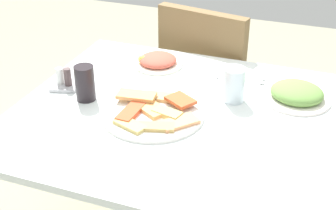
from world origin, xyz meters
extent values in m
cube|color=white|center=(0.00, 0.00, 0.71)|extent=(1.05, 0.92, 0.02)
cylinder|color=#494958|center=(-0.46, 0.40, 0.35)|extent=(0.04, 0.04, 0.70)
cylinder|color=#494958|center=(0.46, 0.40, 0.35)|extent=(0.04, 0.04, 0.70)
cube|color=brown|center=(-0.05, 0.73, 0.39)|extent=(0.49, 0.49, 0.06)
cube|color=brown|center=(-0.09, 0.55, 0.65)|extent=(0.40, 0.12, 0.46)
cylinder|color=brown|center=(0.17, 0.88, 0.18)|extent=(0.03, 0.03, 0.36)
cylinder|color=brown|center=(-0.20, 0.96, 0.18)|extent=(0.03, 0.03, 0.36)
cylinder|color=brown|center=(0.10, 0.51, 0.18)|extent=(0.03, 0.03, 0.36)
cylinder|color=brown|center=(-0.27, 0.58, 0.18)|extent=(0.03, 0.03, 0.36)
cylinder|color=white|center=(-0.07, -0.05, 0.73)|extent=(0.33, 0.33, 0.01)
cube|color=#E8A55F|center=(-0.07, -0.04, 0.75)|extent=(0.12, 0.11, 0.01)
cube|color=#E69E68|center=(0.03, -0.09, 0.74)|extent=(0.12, 0.13, 0.01)
cube|color=tan|center=(-0.15, 0.00, 0.76)|extent=(0.13, 0.08, 0.01)
cube|color=#DA512D|center=(-0.13, -0.08, 0.75)|extent=(0.06, 0.14, 0.02)
cube|color=tan|center=(-0.03, -0.14, 0.74)|extent=(0.13, 0.08, 0.01)
cube|color=tan|center=(-0.07, 0.05, 0.74)|extent=(0.13, 0.07, 0.01)
cube|color=#CC552C|center=(0.00, 0.02, 0.76)|extent=(0.11, 0.11, 0.01)
cube|color=#D9BC65|center=(-0.02, -0.05, 0.75)|extent=(0.10, 0.07, 0.02)
cube|color=#D1BA68|center=(-0.10, -0.15, 0.74)|extent=(0.11, 0.08, 0.01)
cylinder|color=white|center=(-0.19, 0.31, 0.73)|extent=(0.19, 0.19, 0.01)
ellipsoid|color=#CA5644|center=(-0.19, 0.31, 0.75)|extent=(0.17, 0.17, 0.04)
sphere|color=#DEDF57|center=(-0.25, 0.29, 0.75)|extent=(0.03, 0.03, 0.03)
cylinder|color=white|center=(0.35, 0.22, 0.73)|extent=(0.23, 0.23, 0.01)
ellipsoid|color=#6D9C49|center=(0.35, 0.22, 0.75)|extent=(0.21, 0.20, 0.06)
sphere|color=#EDE74F|center=(0.40, 0.17, 0.75)|extent=(0.02, 0.02, 0.02)
cylinder|color=black|center=(-0.32, -0.03, 0.79)|extent=(0.09, 0.09, 0.12)
cylinder|color=silver|center=(0.15, 0.14, 0.79)|extent=(0.07, 0.07, 0.12)
cube|color=white|center=(0.14, 0.30, 0.73)|extent=(0.15, 0.15, 0.00)
cube|color=silver|center=(0.14, 0.28, 0.73)|extent=(0.17, 0.03, 0.00)
cube|color=silver|center=(0.14, 0.32, 0.73)|extent=(0.17, 0.02, 0.00)
cube|color=#B2B2B7|center=(-0.43, 0.02, 0.73)|extent=(0.11, 0.11, 0.01)
cylinder|color=white|center=(-0.45, 0.02, 0.77)|extent=(0.03, 0.03, 0.06)
cylinder|color=#513F3F|center=(-0.42, 0.02, 0.77)|extent=(0.03, 0.03, 0.06)
camera|label=1|loc=(0.42, -1.24, 1.51)|focal=50.21mm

